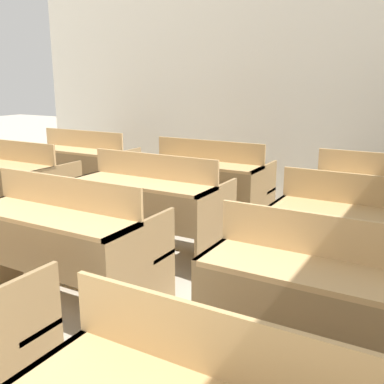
# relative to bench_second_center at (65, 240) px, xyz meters

# --- Properties ---
(wall_back) EXTENTS (6.64, 0.06, 3.09)m
(wall_back) POSITION_rel_bench_second_center_xyz_m (-0.11, 3.29, 1.04)
(wall_back) COLOR white
(wall_back) RESTS_ON ground_plane
(bench_second_center) EXTENTS (1.32, 0.75, 0.96)m
(bench_second_center) POSITION_rel_bench_second_center_xyz_m (0.00, 0.00, 0.00)
(bench_second_center) COLOR #987A50
(bench_second_center) RESTS_ON ground_plane
(bench_second_right) EXTENTS (1.32, 0.75, 0.96)m
(bench_second_right) POSITION_rel_bench_second_center_xyz_m (1.89, -0.01, 0.00)
(bench_second_right) COLOR #98794F
(bench_second_right) RESTS_ON ground_plane
(bench_third_left) EXTENTS (1.32, 0.75, 0.96)m
(bench_third_left) POSITION_rel_bench_second_center_xyz_m (-1.89, 1.08, 0.00)
(bench_third_left) COLOR #93744A
(bench_third_left) RESTS_ON ground_plane
(bench_third_center) EXTENTS (1.32, 0.75, 0.96)m
(bench_third_center) POSITION_rel_bench_second_center_xyz_m (-0.01, 1.11, 0.00)
(bench_third_center) COLOR #9A7C52
(bench_third_center) RESTS_ON ground_plane
(bench_third_right) EXTENTS (1.32, 0.75, 0.96)m
(bench_third_right) POSITION_rel_bench_second_center_xyz_m (1.88, 1.11, 0.00)
(bench_third_right) COLOR olive
(bench_third_right) RESTS_ON ground_plane
(bench_back_left) EXTENTS (1.32, 0.75, 0.96)m
(bench_back_left) POSITION_rel_bench_second_center_xyz_m (-1.90, 2.21, 0.00)
(bench_back_left) COLOR #997A50
(bench_back_left) RESTS_ON ground_plane
(bench_back_center) EXTENTS (1.32, 0.75, 0.96)m
(bench_back_center) POSITION_rel_bench_second_center_xyz_m (-0.00, 2.18, 0.00)
(bench_back_center) COLOR olive
(bench_back_center) RESTS_ON ground_plane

